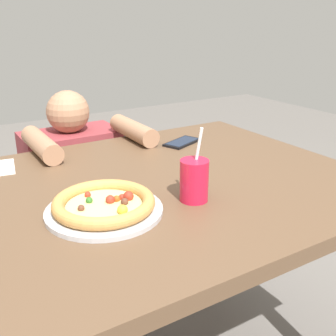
{
  "coord_description": "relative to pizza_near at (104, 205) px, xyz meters",
  "views": [
    {
      "loc": [
        -0.53,
        -0.94,
        1.2
      ],
      "look_at": [
        0.06,
        0.01,
        0.78
      ],
      "focal_mm": 43.73,
      "sensor_mm": 36.0,
      "label": 1
    }
  ],
  "objects": [
    {
      "name": "cell_phone",
      "position": [
        0.47,
        0.38,
        -0.02
      ],
      "size": [
        0.17,
        0.13,
        0.01
      ],
      "color": "black",
      "rests_on": "dining_table"
    },
    {
      "name": "pizza_near",
      "position": [
        0.0,
        0.0,
        0.0
      ],
      "size": [
        0.28,
        0.28,
        0.04
      ],
      "color": "#B7B7BC",
      "rests_on": "dining_table"
    },
    {
      "name": "drink_cup_colored",
      "position": [
        0.23,
        -0.05,
        0.04
      ],
      "size": [
        0.07,
        0.07,
        0.19
      ],
      "color": "red",
      "rests_on": "dining_table"
    },
    {
      "name": "diner_seated",
      "position": [
        0.17,
        0.75,
        -0.36
      ],
      "size": [
        0.42,
        0.53,
        0.92
      ],
      "color": "#333847",
      "rests_on": "ground"
    },
    {
      "name": "dining_table",
      "position": [
        0.19,
        0.1,
        -0.13
      ],
      "size": [
        1.22,
        0.94,
        0.75
      ],
      "color": "brown",
      "rests_on": "ground"
    }
  ]
}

